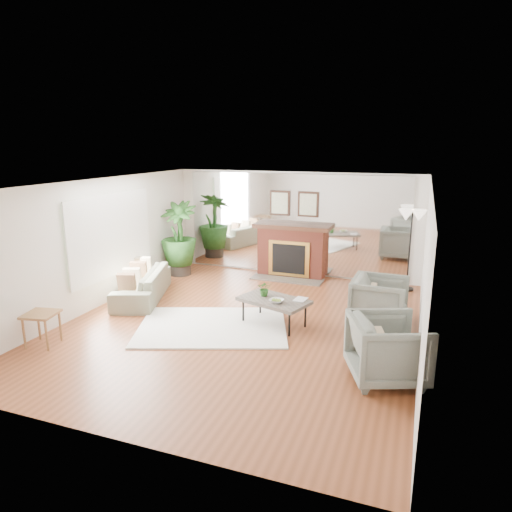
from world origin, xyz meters
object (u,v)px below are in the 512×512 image
at_px(sofa, 142,285).
at_px(side_table, 41,318).
at_px(potted_ficus, 179,236).
at_px(coffee_table, 274,301).
at_px(floor_lamp, 412,222).
at_px(fireplace, 291,250).
at_px(armchair_back, 379,301).
at_px(armchair_front, 388,349).

relative_size(sofa, side_table, 3.66).
bearing_deg(potted_ficus, sofa, -85.38).
bearing_deg(sofa, coffee_table, 62.66).
xyz_separation_m(sofa, floor_lamp, (5.15, 2.49, 1.23)).
xyz_separation_m(fireplace, potted_ficus, (-2.60, -0.80, 0.30)).
bearing_deg(armchair_back, potted_ficus, 74.17).
distance_m(fireplace, coffee_table, 3.12).
height_order(fireplace, coffee_table, fireplace).
distance_m(sofa, potted_ficus, 1.98).
xyz_separation_m(armchair_back, potted_ficus, (-4.91, 1.60, 0.53)).
distance_m(potted_ficus, floor_lamp, 5.37).
height_order(armchair_back, side_table, armchair_back).
height_order(armchair_back, floor_lamp, floor_lamp).
height_order(armchair_back, armchair_front, armchair_front).
bearing_deg(coffee_table, floor_lamp, 53.53).
height_order(armchair_front, potted_ficus, potted_ficus).
bearing_deg(side_table, armchair_back, 28.90).
height_order(sofa, side_table, sofa).
xyz_separation_m(sofa, side_table, (-0.20, -2.48, 0.16)).
bearing_deg(coffee_table, potted_ficus, 144.39).
distance_m(armchair_front, floor_lamp, 4.35).
relative_size(coffee_table, sofa, 0.66).
relative_size(fireplace, coffee_table, 1.50).
xyz_separation_m(side_table, potted_ficus, (0.05, 4.34, 0.51)).
bearing_deg(side_table, armchair_front, 8.25).
height_order(fireplace, floor_lamp, fireplace).
bearing_deg(armchair_back, coffee_table, 112.88).
distance_m(fireplace, side_table, 5.78).
distance_m(armchair_back, side_table, 5.66).
xyz_separation_m(fireplace, coffee_table, (0.56, -3.06, -0.22)).
height_order(sofa, potted_ficus, potted_ficus).
bearing_deg(coffee_table, fireplace, 100.34).
distance_m(coffee_table, side_table, 3.82).
xyz_separation_m(armchair_back, floor_lamp, (0.39, 2.24, 1.09)).
relative_size(armchair_front, side_table, 1.75).
relative_size(fireplace, floor_lamp, 1.15).
relative_size(coffee_table, armchair_front, 1.39).
bearing_deg(fireplace, armchair_front, -59.27).
bearing_deg(coffee_table, armchair_front, -32.82).
bearing_deg(armchair_front, side_table, 76.44).
height_order(fireplace, armchair_back, fireplace).
bearing_deg(potted_ficus, floor_lamp, 6.85).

